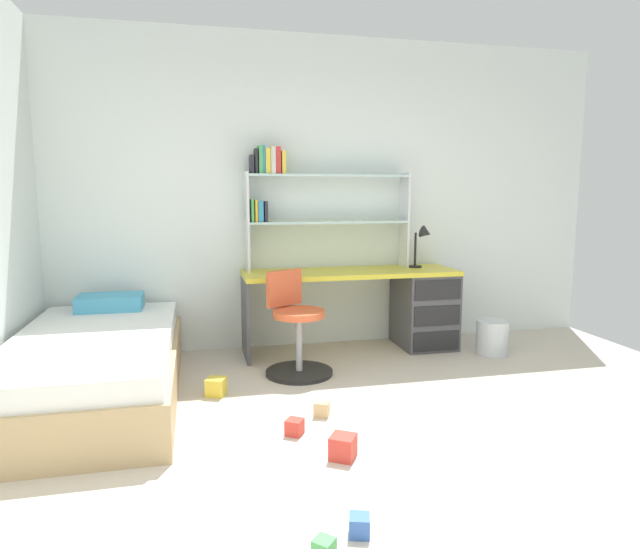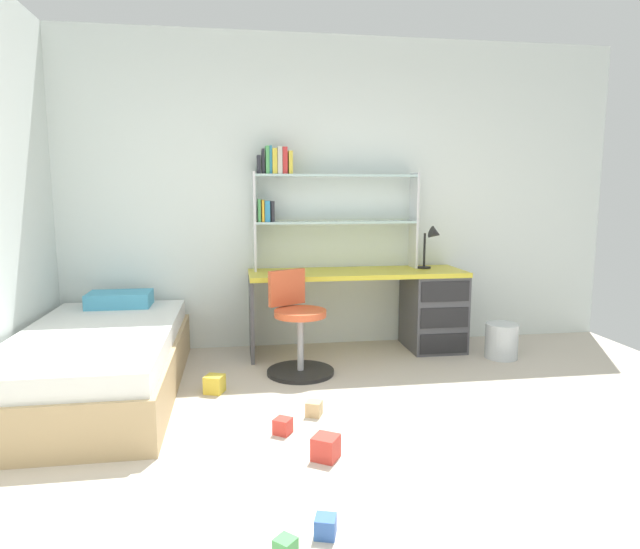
# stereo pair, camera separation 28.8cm
# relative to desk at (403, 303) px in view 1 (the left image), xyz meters

# --- Properties ---
(ground_plane) EXTENTS (5.53, 6.46, 0.02)m
(ground_plane) POSITION_rel_desk_xyz_m (-0.78, -2.42, -0.42)
(ground_plane) COLOR beige
(room_shell) EXTENTS (5.53, 6.46, 2.75)m
(room_shell) POSITION_rel_desk_xyz_m (-2.01, -1.15, 0.97)
(room_shell) COLOR silver
(room_shell) RESTS_ON ground_plane
(desk) EXTENTS (1.87, 0.57, 0.72)m
(desk) POSITION_rel_desk_xyz_m (0.00, 0.00, 0.00)
(desk) COLOR gold
(desk) RESTS_ON ground_plane
(bookshelf_hutch) EXTENTS (1.45, 0.22, 1.07)m
(bookshelf_hutch) POSITION_rel_desk_xyz_m (-0.86, 0.17, 0.96)
(bookshelf_hutch) COLOR silver
(bookshelf_hutch) RESTS_ON desk
(desk_lamp) EXTENTS (0.20, 0.17, 0.38)m
(desk_lamp) POSITION_rel_desk_xyz_m (0.20, 0.04, 0.57)
(desk_lamp) COLOR black
(desk_lamp) RESTS_ON desk
(swivel_chair) EXTENTS (0.52, 0.52, 0.79)m
(swivel_chair) POSITION_rel_desk_xyz_m (-1.07, -0.51, -0.09)
(swivel_chair) COLOR black
(swivel_chair) RESTS_ON ground_plane
(bed_platform) EXTENTS (1.06, 2.07, 0.58)m
(bed_platform) POSITION_rel_desk_xyz_m (-2.49, -0.73, -0.18)
(bed_platform) COLOR tan
(bed_platform) RESTS_ON ground_plane
(waste_bin) EXTENTS (0.27, 0.27, 0.30)m
(waste_bin) POSITION_rel_desk_xyz_m (0.68, -0.38, -0.26)
(waste_bin) COLOR silver
(waste_bin) RESTS_ON ground_plane
(toy_block_yellow_0) EXTENTS (0.16, 0.16, 0.12)m
(toy_block_yellow_0) POSITION_rel_desk_xyz_m (-1.70, -0.84, -0.35)
(toy_block_yellow_0) COLOR gold
(toy_block_yellow_0) RESTS_ON ground_plane
(toy_block_red_1) EXTENTS (0.13, 0.13, 0.09)m
(toy_block_red_1) POSITION_rel_desk_xyz_m (-1.28, -1.58, -0.36)
(toy_block_red_1) COLOR red
(toy_block_red_1) RESTS_ON ground_plane
(toy_block_natural_2) EXTENTS (0.12, 0.12, 0.09)m
(toy_block_natural_2) POSITION_rel_desk_xyz_m (-1.07, -1.35, -0.36)
(toy_block_natural_2) COLOR tan
(toy_block_natural_2) RESTS_ON ground_plane
(toy_block_blue_3) EXTENTS (0.10, 0.10, 0.08)m
(toy_block_blue_3) POSITION_rel_desk_xyz_m (-1.19, -2.56, -0.36)
(toy_block_blue_3) COLOR #3860B7
(toy_block_blue_3) RESTS_ON ground_plane
(toy_block_green_4) EXTENTS (0.10, 0.10, 0.07)m
(toy_block_green_4) POSITION_rel_desk_xyz_m (-1.37, -2.66, -0.37)
(toy_block_green_4) COLOR #479E51
(toy_block_green_4) RESTS_ON ground_plane
(toy_block_red_5) EXTENTS (0.17, 0.17, 0.13)m
(toy_block_red_5) POSITION_rel_desk_xyz_m (-1.09, -1.91, -0.34)
(toy_block_red_5) COLOR red
(toy_block_red_5) RESTS_ON ground_plane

